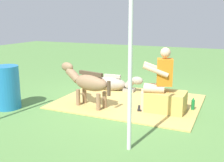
{
  "coord_description": "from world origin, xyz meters",
  "views": [
    {
      "loc": [
        -2.21,
        5.46,
        1.88
      ],
      "look_at": [
        0.1,
        0.26,
        0.55
      ],
      "focal_mm": 44.64,
      "sensor_mm": 36.0,
      "label": 1
    }
  ],
  "objects_px": {
    "pony_lying": "(113,83)",
    "water_barrel": "(7,87)",
    "pony_standing": "(88,82)",
    "soda_bottle": "(193,104)",
    "tent_pole_left": "(130,62)",
    "hay_bale": "(166,102)",
    "person_seated": "(159,77)"
  },
  "relations": [
    {
      "from": "pony_standing",
      "to": "person_seated",
      "type": "bearing_deg",
      "value": -167.51
    },
    {
      "from": "soda_bottle",
      "to": "pony_lying",
      "type": "bearing_deg",
      "value": -20.34
    },
    {
      "from": "person_seated",
      "to": "tent_pole_left",
      "type": "relative_size",
      "value": 0.51
    },
    {
      "from": "hay_bale",
      "to": "person_seated",
      "type": "bearing_deg",
      "value": 10.37
    },
    {
      "from": "soda_bottle",
      "to": "hay_bale",
      "type": "bearing_deg",
      "value": 30.07
    },
    {
      "from": "tent_pole_left",
      "to": "pony_lying",
      "type": "bearing_deg",
      "value": -62.22
    },
    {
      "from": "person_seated",
      "to": "soda_bottle",
      "type": "bearing_deg",
      "value": -154.19
    },
    {
      "from": "hay_bale",
      "to": "tent_pole_left",
      "type": "distance_m",
      "value": 2.11
    },
    {
      "from": "hay_bale",
      "to": "pony_lying",
      "type": "distance_m",
      "value": 1.94
    },
    {
      "from": "water_barrel",
      "to": "tent_pole_left",
      "type": "bearing_deg",
      "value": 166.45
    },
    {
      "from": "pony_standing",
      "to": "soda_bottle",
      "type": "relative_size",
      "value": 4.73
    },
    {
      "from": "pony_lying",
      "to": "water_barrel",
      "type": "distance_m",
      "value": 2.62
    },
    {
      "from": "person_seated",
      "to": "water_barrel",
      "type": "relative_size",
      "value": 1.45
    },
    {
      "from": "pony_lying",
      "to": "pony_standing",
      "type": "bearing_deg",
      "value": 91.64
    },
    {
      "from": "hay_bale",
      "to": "tent_pole_left",
      "type": "xyz_separation_m",
      "value": [
        0.1,
        1.82,
        1.07
      ]
    },
    {
      "from": "pony_standing",
      "to": "tent_pole_left",
      "type": "height_order",
      "value": "tent_pole_left"
    },
    {
      "from": "pony_lying",
      "to": "tent_pole_left",
      "type": "height_order",
      "value": "tent_pole_left"
    },
    {
      "from": "pony_standing",
      "to": "soda_bottle",
      "type": "xyz_separation_m",
      "value": [
        -2.08,
        -0.63,
        -0.4
      ]
    },
    {
      "from": "person_seated",
      "to": "tent_pole_left",
      "type": "bearing_deg",
      "value": 91.64
    },
    {
      "from": "water_barrel",
      "to": "tent_pole_left",
      "type": "distance_m",
      "value": 3.16
    },
    {
      "from": "person_seated",
      "to": "water_barrel",
      "type": "height_order",
      "value": "person_seated"
    },
    {
      "from": "pony_standing",
      "to": "hay_bale",
      "type": "bearing_deg",
      "value": -167.71
    },
    {
      "from": "pony_standing",
      "to": "pony_lying",
      "type": "xyz_separation_m",
      "value": [
        0.04,
        -1.41,
        -0.35
      ]
    },
    {
      "from": "person_seated",
      "to": "tent_pole_left",
      "type": "distance_m",
      "value": 1.88
    },
    {
      "from": "hay_bale",
      "to": "water_barrel",
      "type": "xyz_separation_m",
      "value": [
        3.07,
        1.1,
        0.24
      ]
    },
    {
      "from": "person_seated",
      "to": "pony_lying",
      "type": "xyz_separation_m",
      "value": [
        1.47,
        -1.1,
        -0.51
      ]
    },
    {
      "from": "person_seated",
      "to": "pony_standing",
      "type": "height_order",
      "value": "person_seated"
    },
    {
      "from": "person_seated",
      "to": "tent_pole_left",
      "type": "xyz_separation_m",
      "value": [
        -0.05,
        1.79,
        0.58
      ]
    },
    {
      "from": "person_seated",
      "to": "water_barrel",
      "type": "bearing_deg",
      "value": 20.25
    },
    {
      "from": "hay_bale",
      "to": "pony_standing",
      "type": "relative_size",
      "value": 0.57
    },
    {
      "from": "tent_pole_left",
      "to": "water_barrel",
      "type": "bearing_deg",
      "value": -13.55
    },
    {
      "from": "person_seated",
      "to": "soda_bottle",
      "type": "height_order",
      "value": "person_seated"
    }
  ]
}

